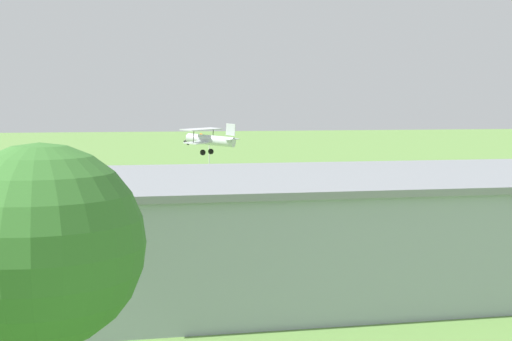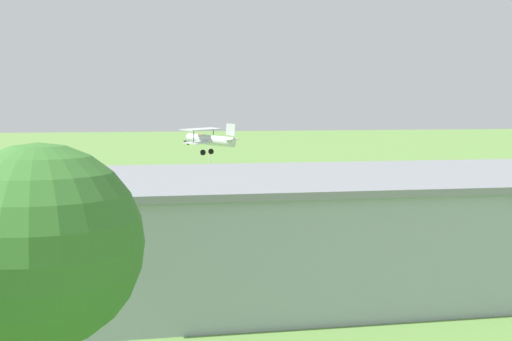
{
  "view_description": "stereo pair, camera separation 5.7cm",
  "coord_description": "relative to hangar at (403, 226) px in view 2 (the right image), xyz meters",
  "views": [
    {
      "loc": [
        20.25,
        78.56,
        10.31
      ],
      "look_at": [
        6.78,
        14.66,
        4.22
      ],
      "focal_mm": 48.94,
      "sensor_mm": 36.0,
      "label": 1
    },
    {
      "loc": [
        20.19,
        78.58,
        10.31
      ],
      "look_at": [
        6.78,
        14.66,
        4.22
      ],
      "focal_mm": 48.94,
      "sensor_mm": 36.0,
      "label": 2
    }
  ],
  "objects": [
    {
      "name": "ground_plane",
      "position": [
        -3.3,
        -40.52,
        -3.21
      ],
      "size": [
        400.0,
        400.0,
        0.0
      ],
      "primitive_type": "plane",
      "color": "#608C42"
    },
    {
      "name": "hangar",
      "position": [
        0.0,
        0.0,
        0.0
      ],
      "size": [
        38.23,
        16.67,
        6.41
      ],
      "color": "#99A3AD",
      "rests_on": "ground_plane"
    },
    {
      "name": "biplane",
      "position": [
        6.02,
        -39.76,
        3.34
      ],
      "size": [
        6.87,
        6.92,
        3.58
      ],
      "color": "silver"
    },
    {
      "name": "car_yellow",
      "position": [
        18.99,
        -12.93,
        -2.39
      ],
      "size": [
        2.03,
        3.97,
        1.6
      ],
      "color": "gold",
      "rests_on": "ground_plane"
    },
    {
      "name": "person_beside_truck",
      "position": [
        11.47,
        -16.67,
        -2.35
      ],
      "size": [
        0.42,
        0.42,
        1.73
      ],
      "color": "#72338C",
      "rests_on": "ground_plane"
    },
    {
      "name": "person_walking_on_apron",
      "position": [
        19.33,
        -16.14,
        -2.43
      ],
      "size": [
        0.54,
        0.54,
        1.58
      ],
      "color": "#3F3F47",
      "rests_on": "ground_plane"
    },
    {
      "name": "person_watching_takeoff",
      "position": [
        -13.41,
        -15.49,
        -2.38
      ],
      "size": [
        0.53,
        0.53,
        1.67
      ],
      "color": "navy",
      "rests_on": "ground_plane"
    },
    {
      "name": "tree_by_windsock",
      "position": [
        18.77,
        18.84,
        3.3
      ],
      "size": [
        5.55,
        5.55,
        9.34
      ],
      "color": "brown",
      "rests_on": "ground_plane"
    },
    {
      "name": "windsock",
      "position": [
        5.02,
        -50.43,
        2.7
      ],
      "size": [
        1.33,
        1.43,
        6.74
      ],
      "color": "silver",
      "rests_on": "ground_plane"
    }
  ]
}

